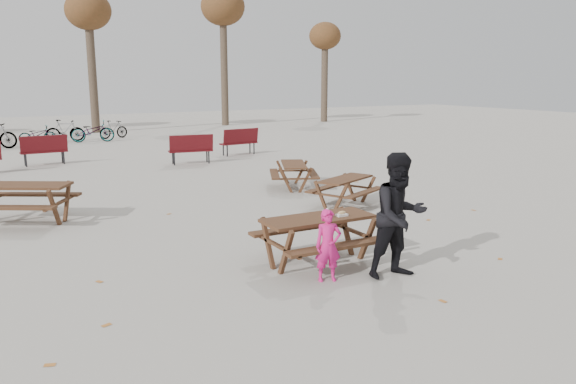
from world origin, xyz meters
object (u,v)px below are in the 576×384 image
child (328,246)px  picnic_table_east (345,192)px  food_tray (342,215)px  adult (400,216)px  picnic_table_far (294,176)px  soda_bottle (327,214)px  picnic_table_north (23,204)px  main_picnic_table (318,228)px

child → picnic_table_east: bearing=69.9°
food_tray → adult: size_ratio=0.10×
food_tray → picnic_table_far: bearing=67.6°
adult → food_tray: bearing=115.7°
food_tray → child: 0.91m
soda_bottle → picnic_table_north: 6.65m
main_picnic_table → food_tray: bearing=-20.8°
soda_bottle → adult: adult is taller
food_tray → soda_bottle: 0.31m
food_tray → child: size_ratio=0.17×
picnic_table_far → food_tray: bearing=-177.5°
picnic_table_east → child: bearing=-152.2°
food_tray → picnic_table_far: 6.33m
main_picnic_table → soda_bottle: soda_bottle is taller
main_picnic_table → food_tray: 0.43m
picnic_table_east → picnic_table_north: 6.96m
food_tray → child: (-0.64, -0.59, -0.25)m
food_tray → picnic_table_east: food_tray is taller
adult → picnic_table_far: size_ratio=1.21×
food_tray → child: child is taller
child → food_tray: bearing=60.3°
soda_bottle → main_picnic_table: bearing=108.9°
soda_bottle → picnic_table_far: bearing=65.2°
main_picnic_table → soda_bottle: (0.06, -0.17, 0.26)m
main_picnic_table → picnic_table_north: bearing=127.7°
food_tray → picnic_table_east: (2.38, 3.34, -0.46)m
picnic_table_north → soda_bottle: bearing=-22.9°
picnic_table_north → adult: bearing=-23.0°
picnic_table_north → main_picnic_table: bearing=-22.4°
main_picnic_table → child: size_ratio=1.67×
soda_bottle → child: bearing=-121.2°
main_picnic_table → picnic_table_north: picnic_table_north is taller
main_picnic_table → child: bearing=-111.2°
soda_bottle → adult: bearing=-53.7°
main_picnic_table → soda_bottle: size_ratio=10.59×
child → picnic_table_far: size_ratio=0.69×
picnic_table_far → soda_bottle: bearing=-179.8°
main_picnic_table → food_tray: (0.36, -0.14, 0.21)m
soda_bottle → picnic_table_east: size_ratio=0.11×
soda_bottle → picnic_table_east: soda_bottle is taller
picnic_table_east → picnic_table_north: (-6.69, 1.91, 0.07)m
food_tray → soda_bottle: soda_bottle is taller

